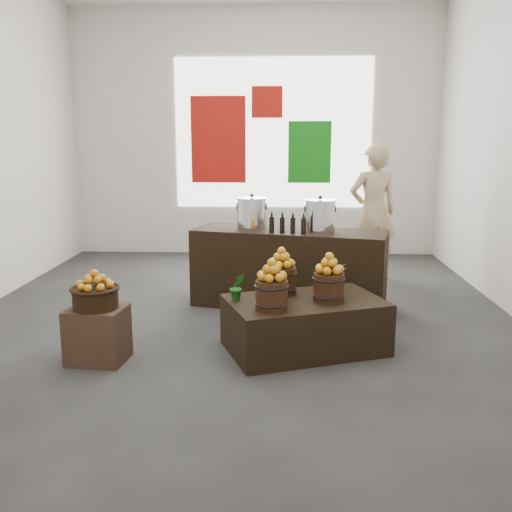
{
  "coord_description": "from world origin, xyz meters",
  "views": [
    {
      "loc": [
        0.43,
        -6.06,
        1.93
      ],
      "look_at": [
        0.19,
        -0.4,
        0.76
      ],
      "focal_mm": 40.0,
      "sensor_mm": 36.0,
      "label": 1
    }
  ],
  "objects_px": {
    "stock_pot_center": "(320,217)",
    "display_table": "(305,325)",
    "wicker_basket": "(95,298)",
    "counter": "(289,268)",
    "stock_pot_left": "(252,214)",
    "crate": "(98,335)",
    "shopper": "(373,212)"
  },
  "relations": [
    {
      "from": "crate",
      "to": "stock_pot_left",
      "type": "relative_size",
      "value": 1.43
    },
    {
      "from": "wicker_basket",
      "to": "shopper",
      "type": "xyz_separation_m",
      "value": [
        2.86,
        3.15,
        0.36
      ]
    },
    {
      "from": "crate",
      "to": "wicker_basket",
      "type": "xyz_separation_m",
      "value": [
        0.0,
        0.0,
        0.33
      ]
    },
    {
      "from": "display_table",
      "to": "stock_pot_left",
      "type": "relative_size",
      "value": 4.1
    },
    {
      "from": "counter",
      "to": "shopper",
      "type": "height_order",
      "value": "shopper"
    },
    {
      "from": "wicker_basket",
      "to": "shopper",
      "type": "height_order",
      "value": "shopper"
    },
    {
      "from": "wicker_basket",
      "to": "display_table",
      "type": "height_order",
      "value": "wicker_basket"
    },
    {
      "from": "crate",
      "to": "wicker_basket",
      "type": "relative_size",
      "value": 1.25
    },
    {
      "from": "counter",
      "to": "wicker_basket",
      "type": "bearing_deg",
      "value": -119.73
    },
    {
      "from": "stock_pot_left",
      "to": "shopper",
      "type": "bearing_deg",
      "value": 38.72
    },
    {
      "from": "crate",
      "to": "wicker_basket",
      "type": "distance_m",
      "value": 0.33
    },
    {
      "from": "wicker_basket",
      "to": "stock_pot_center",
      "type": "height_order",
      "value": "stock_pot_center"
    },
    {
      "from": "wicker_basket",
      "to": "shopper",
      "type": "relative_size",
      "value": 0.21
    },
    {
      "from": "counter",
      "to": "stock_pot_left",
      "type": "relative_size",
      "value": 6.47
    },
    {
      "from": "crate",
      "to": "counter",
      "type": "distance_m",
      "value": 2.45
    },
    {
      "from": "counter",
      "to": "shopper",
      "type": "xyz_separation_m",
      "value": [
        1.16,
        1.39,
        0.48
      ]
    },
    {
      "from": "stock_pot_center",
      "to": "display_table",
      "type": "bearing_deg",
      "value": -98.96
    },
    {
      "from": "wicker_basket",
      "to": "counter",
      "type": "relative_size",
      "value": 0.18
    },
    {
      "from": "shopper",
      "to": "stock_pot_center",
      "type": "bearing_deg",
      "value": 47.58
    },
    {
      "from": "counter",
      "to": "shopper",
      "type": "bearing_deg",
      "value": 64.25
    },
    {
      "from": "counter",
      "to": "stock_pot_left",
      "type": "distance_m",
      "value": 0.76
    },
    {
      "from": "display_table",
      "to": "wicker_basket",
      "type": "bearing_deg",
      "value": 170.63
    },
    {
      "from": "stock_pot_left",
      "to": "stock_pot_center",
      "type": "bearing_deg",
      "value": -14.15
    },
    {
      "from": "display_table",
      "to": "stock_pot_center",
      "type": "distance_m",
      "value": 1.57
    },
    {
      "from": "crate",
      "to": "stock_pot_left",
      "type": "xyz_separation_m",
      "value": [
        1.26,
        1.87,
        0.82
      ]
    },
    {
      "from": "wicker_basket",
      "to": "display_table",
      "type": "relative_size",
      "value": 0.28
    },
    {
      "from": "display_table",
      "to": "stock_pot_center",
      "type": "xyz_separation_m",
      "value": [
        0.21,
        1.32,
        0.83
      ]
    },
    {
      "from": "wicker_basket",
      "to": "stock_pot_center",
      "type": "xyz_separation_m",
      "value": [
        2.03,
        1.68,
        0.49
      ]
    },
    {
      "from": "display_table",
      "to": "counter",
      "type": "distance_m",
      "value": 1.43
    },
    {
      "from": "stock_pot_center",
      "to": "counter",
      "type": "bearing_deg",
      "value": 165.85
    },
    {
      "from": "crate",
      "to": "stock_pot_center",
      "type": "height_order",
      "value": "stock_pot_center"
    },
    {
      "from": "display_table",
      "to": "crate",
      "type": "bearing_deg",
      "value": 170.63
    }
  ]
}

